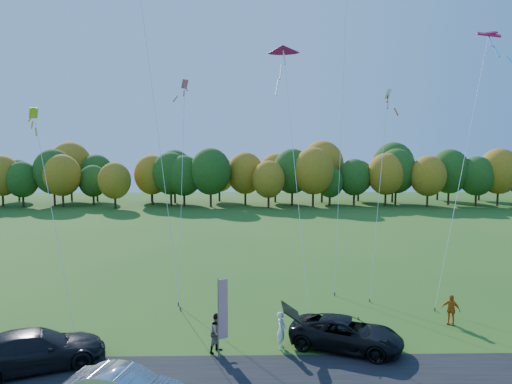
{
  "coord_description": "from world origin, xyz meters",
  "views": [
    {
      "loc": [
        -0.54,
        -21.43,
        9.57
      ],
      "look_at": [
        0.0,
        6.0,
        7.0
      ],
      "focal_mm": 32.0,
      "sensor_mm": 36.0,
      "label": 1
    }
  ],
  "objects": [
    {
      "name": "ground",
      "position": [
        0.0,
        0.0,
        0.0
      ],
      "size": [
        160.0,
        160.0,
        0.0
      ],
      "primitive_type": "plane",
      "color": "#205516"
    },
    {
      "name": "tree_line",
      "position": [
        0.0,
        55.0,
        0.0
      ],
      "size": [
        116.0,
        12.0,
        10.0
      ],
      "primitive_type": null,
      "color": "#1E4711",
      "rests_on": "ground"
    },
    {
      "name": "black_suv",
      "position": [
        4.22,
        -0.34,
        0.74
      ],
      "size": [
        5.89,
        4.3,
        1.49
      ],
      "primitive_type": "imported",
      "rotation": [
        0.0,
        0.0,
        1.19
      ],
      "color": "black",
      "rests_on": "ground"
    },
    {
      "name": "dark_truck_a",
      "position": [
        -9.82,
        -2.05,
        0.84
      ],
      "size": [
        6.28,
        4.44,
        1.69
      ],
      "primitive_type": "imported",
      "rotation": [
        0.0,
        0.0,
        1.97
      ],
      "color": "black",
      "rests_on": "ground"
    },
    {
      "name": "person_tailgate_a",
      "position": [
        1.1,
        -0.23,
        0.9
      ],
      "size": [
        0.57,
        0.74,
        1.79
      ],
      "primitive_type": "imported",
      "rotation": [
        0.0,
        0.0,
        1.33
      ],
      "color": "white",
      "rests_on": "ground"
    },
    {
      "name": "person_tailgate_b",
      "position": [
        -1.93,
        -0.57,
        0.93
      ],
      "size": [
        1.11,
        1.15,
        1.86
      ],
      "primitive_type": "imported",
      "rotation": [
        0.0,
        0.0,
        0.9
      ],
      "color": "gray",
      "rests_on": "ground"
    },
    {
      "name": "person_east",
      "position": [
        10.61,
        2.58,
        0.83
      ],
      "size": [
        1.02,
        0.92,
        1.67
      ],
      "primitive_type": "imported",
      "rotation": [
        0.0,
        0.0,
        -0.66
      ],
      "color": "#C96512",
      "rests_on": "ground"
    },
    {
      "name": "feather_flag",
      "position": [
        -1.71,
        -1.06,
        2.28
      ],
      "size": [
        0.46,
        0.26,
        3.74
      ],
      "color": "#999999",
      "rests_on": "ground"
    },
    {
      "name": "kite_delta_blue",
      "position": [
        -6.98,
        9.53,
        14.68
      ],
      "size": [
        6.33,
        9.98,
        30.3
      ],
      "color": "#4C3F33",
      "rests_on": "ground"
    },
    {
      "name": "kite_parafoil_orange",
      "position": [
        6.77,
        13.75,
        13.33
      ],
      "size": [
        4.74,
        12.68,
        26.89
      ],
      "color": "#4C3F33",
      "rests_on": "ground"
    },
    {
      "name": "kite_delta_red",
      "position": [
        2.4,
        7.36,
        9.22
      ],
      "size": [
        2.27,
        9.77,
        17.86
      ],
      "color": "#4C3F33",
      "rests_on": "ground"
    },
    {
      "name": "kite_parafoil_rainbow",
      "position": [
        13.48,
        7.74,
        8.92
      ],
      "size": [
        7.3,
        6.76,
        18.12
      ],
      "color": "#4C3F33",
      "rests_on": "ground"
    },
    {
      "name": "kite_diamond_yellow",
      "position": [
        -11.67,
        4.53,
        6.03
      ],
      "size": [
        5.22,
        7.21,
        12.51
      ],
      "color": "#4C3F33",
      "rests_on": "ground"
    },
    {
      "name": "kite_diamond_white",
      "position": [
        8.51,
        9.35,
        6.95
      ],
      "size": [
        3.32,
        6.64,
        14.36
      ],
      "color": "#4C3F33",
      "rests_on": "ground"
    },
    {
      "name": "kite_diamond_pink",
      "position": [
        -5.01,
        9.81,
        7.54
      ],
      "size": [
        1.12,
        8.25,
        15.13
      ],
      "color": "#4C3F33",
      "rests_on": "ground"
    }
  ]
}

